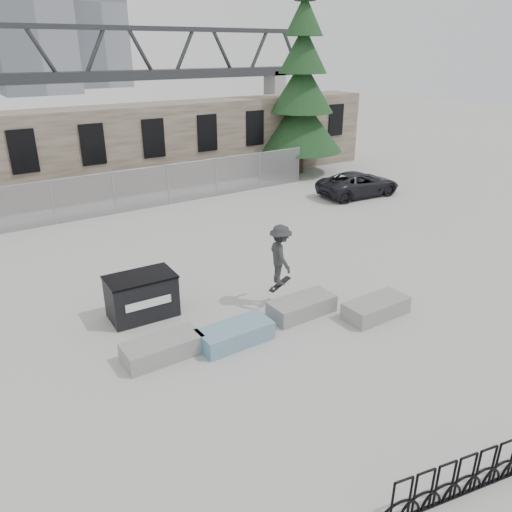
{
  "coord_description": "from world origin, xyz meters",
  "views": [
    {
      "loc": [
        -7.11,
        -10.0,
        7.31
      ],
      "look_at": [
        0.89,
        1.9,
        1.3
      ],
      "focal_mm": 35.0,
      "sensor_mm": 36.0,
      "label": 1
    }
  ],
  "objects_px": {
    "planter_far_left": "(162,348)",
    "planter_center_left": "(235,333)",
    "planter_offset": "(376,307)",
    "dumpster": "(142,296)",
    "bike_rack": "(495,465)",
    "planter_center_right": "(302,306)",
    "suv": "(359,184)",
    "skateboarder": "(280,255)",
    "spruce_tree": "(302,95)"
  },
  "relations": [
    {
      "from": "bike_rack",
      "to": "suv",
      "type": "relative_size",
      "value": 1.07
    },
    {
      "from": "bike_rack",
      "to": "skateboarder",
      "type": "distance_m",
      "value": 7.82
    },
    {
      "from": "planter_center_left",
      "to": "skateboarder",
      "type": "bearing_deg",
      "value": 25.59
    },
    {
      "from": "dumpster",
      "to": "suv",
      "type": "xyz_separation_m",
      "value": [
        14.49,
        5.84,
        -0.02
      ]
    },
    {
      "from": "planter_center_right",
      "to": "spruce_tree",
      "type": "bearing_deg",
      "value": 51.74
    },
    {
      "from": "planter_far_left",
      "to": "skateboarder",
      "type": "relative_size",
      "value": 0.99
    },
    {
      "from": "dumpster",
      "to": "spruce_tree",
      "type": "height_order",
      "value": "spruce_tree"
    },
    {
      "from": "planter_center_left",
      "to": "spruce_tree",
      "type": "relative_size",
      "value": 0.17
    },
    {
      "from": "spruce_tree",
      "to": "bike_rack",
      "type": "bearing_deg",
      "value": -120.33
    },
    {
      "from": "planter_offset",
      "to": "spruce_tree",
      "type": "distance_m",
      "value": 18.78
    },
    {
      "from": "planter_far_left",
      "to": "planter_center_right",
      "type": "xyz_separation_m",
      "value": [
        4.33,
        -0.24,
        0.0
      ]
    },
    {
      "from": "planter_center_right",
      "to": "skateboarder",
      "type": "relative_size",
      "value": 0.99
    },
    {
      "from": "planter_offset",
      "to": "dumpster",
      "type": "bearing_deg",
      "value": 145.98
    },
    {
      "from": "planter_offset",
      "to": "dumpster",
      "type": "distance_m",
      "value": 6.85
    },
    {
      "from": "planter_offset",
      "to": "skateboarder",
      "type": "xyz_separation_m",
      "value": [
        -1.91,
        2.17,
        1.36
      ]
    },
    {
      "from": "planter_offset",
      "to": "bike_rack",
      "type": "height_order",
      "value": "bike_rack"
    },
    {
      "from": "planter_far_left",
      "to": "dumpster",
      "type": "relative_size",
      "value": 1.0
    },
    {
      "from": "planter_far_left",
      "to": "skateboarder",
      "type": "height_order",
      "value": "skateboarder"
    },
    {
      "from": "planter_center_right",
      "to": "dumpster",
      "type": "bearing_deg",
      "value": 147.08
    },
    {
      "from": "planter_offset",
      "to": "dumpster",
      "type": "xyz_separation_m",
      "value": [
        -5.67,
        3.83,
        0.37
      ]
    },
    {
      "from": "planter_center_left",
      "to": "suv",
      "type": "bearing_deg",
      "value": 33.46
    },
    {
      "from": "planter_center_right",
      "to": "suv",
      "type": "relative_size",
      "value": 0.44
    },
    {
      "from": "dumpster",
      "to": "bike_rack",
      "type": "relative_size",
      "value": 0.41
    },
    {
      "from": "planter_far_left",
      "to": "suv",
      "type": "height_order",
      "value": "suv"
    },
    {
      "from": "dumpster",
      "to": "bike_rack",
      "type": "distance_m",
      "value": 9.76
    },
    {
      "from": "bike_rack",
      "to": "planter_center_left",
      "type": "bearing_deg",
      "value": 101.84
    },
    {
      "from": "spruce_tree",
      "to": "suv",
      "type": "bearing_deg",
      "value": -96.86
    },
    {
      "from": "planter_far_left",
      "to": "skateboarder",
      "type": "xyz_separation_m",
      "value": [
        4.17,
        0.64,
        1.36
      ]
    },
    {
      "from": "spruce_tree",
      "to": "dumpster",
      "type": "bearing_deg",
      "value": -142.27
    },
    {
      "from": "planter_center_right",
      "to": "dumpster",
      "type": "xyz_separation_m",
      "value": [
        -3.92,
        2.54,
        0.37
      ]
    },
    {
      "from": "skateboarder",
      "to": "suv",
      "type": "bearing_deg",
      "value": -39.42
    },
    {
      "from": "dumpster",
      "to": "planter_center_right",
      "type": "bearing_deg",
      "value": -30.22
    },
    {
      "from": "planter_center_left",
      "to": "skateboarder",
      "type": "height_order",
      "value": "skateboarder"
    },
    {
      "from": "planter_center_right",
      "to": "suv",
      "type": "xyz_separation_m",
      "value": [
        10.56,
        8.38,
        0.36
      ]
    },
    {
      "from": "bike_rack",
      "to": "spruce_tree",
      "type": "height_order",
      "value": "spruce_tree"
    },
    {
      "from": "suv",
      "to": "skateboarder",
      "type": "distance_m",
      "value": 13.13
    },
    {
      "from": "skateboarder",
      "to": "planter_center_left",
      "type": "bearing_deg",
      "value": 131.21
    },
    {
      "from": "suv",
      "to": "bike_rack",
      "type": "bearing_deg",
      "value": 147.5
    },
    {
      "from": "spruce_tree",
      "to": "suv",
      "type": "relative_size",
      "value": 2.53
    },
    {
      "from": "planter_center_left",
      "to": "dumpster",
      "type": "xyz_separation_m",
      "value": [
        -1.48,
        2.75,
        0.37
      ]
    },
    {
      "from": "skateboarder",
      "to": "planter_far_left",
      "type": "bearing_deg",
      "value": 114.36
    },
    {
      "from": "planter_center_left",
      "to": "spruce_tree",
      "type": "bearing_deg",
      "value": 46.6
    },
    {
      "from": "spruce_tree",
      "to": "skateboarder",
      "type": "xyz_separation_m",
      "value": [
        -11.44,
        -13.42,
        -3.03
      ]
    },
    {
      "from": "planter_far_left",
      "to": "planter_center_right",
      "type": "bearing_deg",
      "value": -3.17
    },
    {
      "from": "suv",
      "to": "skateboarder",
      "type": "xyz_separation_m",
      "value": [
        -10.73,
        -7.5,
        1.0
      ]
    },
    {
      "from": "suv",
      "to": "skateboarder",
      "type": "relative_size",
      "value": 2.24
    },
    {
      "from": "planter_far_left",
      "to": "planter_center_left",
      "type": "height_order",
      "value": "same"
    },
    {
      "from": "planter_center_right",
      "to": "skateboarder",
      "type": "height_order",
      "value": "skateboarder"
    },
    {
      "from": "planter_far_left",
      "to": "planter_center_left",
      "type": "relative_size",
      "value": 1.0
    },
    {
      "from": "planter_far_left",
      "to": "planter_offset",
      "type": "relative_size",
      "value": 1.0
    }
  ]
}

